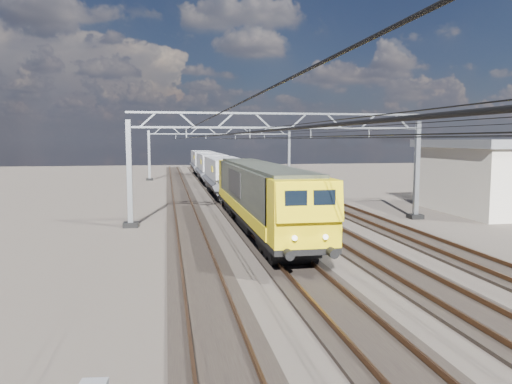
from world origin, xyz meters
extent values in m
plane|color=black|center=(0.00, 0.00, 0.00)|extent=(160.00, 160.00, 0.00)
cube|color=black|center=(-6.00, 0.00, 0.06)|extent=(2.60, 140.00, 0.12)
cube|color=brown|center=(-6.72, 0.00, 0.22)|extent=(0.08, 140.00, 0.16)
cube|color=brown|center=(-5.28, 0.00, 0.22)|extent=(0.08, 140.00, 0.16)
cube|color=black|center=(-2.00, 0.00, 0.06)|extent=(2.60, 140.00, 0.12)
cube|color=brown|center=(-2.72, 0.00, 0.22)|extent=(0.08, 140.00, 0.16)
cube|color=brown|center=(-1.28, 0.00, 0.22)|extent=(0.08, 140.00, 0.16)
cube|color=black|center=(2.00, 0.00, 0.06)|extent=(2.60, 140.00, 0.12)
cube|color=brown|center=(1.28, 0.00, 0.22)|extent=(0.08, 140.00, 0.16)
cube|color=brown|center=(2.72, 0.00, 0.22)|extent=(0.08, 140.00, 0.16)
cube|color=black|center=(6.00, 0.00, 0.06)|extent=(2.60, 140.00, 0.12)
cube|color=brown|center=(5.28, 0.00, 0.22)|extent=(0.08, 140.00, 0.16)
cube|color=brown|center=(6.72, 0.00, 0.22)|extent=(0.08, 140.00, 0.16)
cube|color=#90979E|center=(-9.50, 4.00, 3.30)|extent=(0.30, 0.30, 6.60)
cube|color=#90979E|center=(9.50, 4.00, 3.30)|extent=(0.30, 0.30, 6.60)
cube|color=black|center=(-9.50, 4.00, 0.15)|extent=(0.90, 0.90, 0.30)
cube|color=black|center=(9.50, 4.00, 0.15)|extent=(0.90, 0.90, 0.30)
cube|color=#90979E|center=(0.00, 4.00, 7.05)|extent=(19.30, 0.18, 0.12)
cube|color=#90979E|center=(0.00, 4.00, 6.15)|extent=(19.30, 0.18, 0.12)
cube|color=#90979E|center=(-8.31, 4.00, 6.60)|extent=(1.03, 0.10, 0.94)
cube|color=#90979E|center=(-5.94, 4.00, 6.60)|extent=(1.03, 0.10, 0.94)
cube|color=#90979E|center=(-3.56, 4.00, 6.60)|extent=(1.03, 0.10, 0.94)
cube|color=#90979E|center=(-1.19, 4.00, 6.60)|extent=(1.03, 0.10, 0.94)
cube|color=#90979E|center=(1.19, 4.00, 6.60)|extent=(1.03, 0.10, 0.94)
cube|color=#90979E|center=(3.56, 4.00, 6.60)|extent=(1.03, 0.10, 0.94)
cube|color=#90979E|center=(5.94, 4.00, 6.60)|extent=(1.03, 0.10, 0.94)
cube|color=#90979E|center=(8.31, 4.00, 6.60)|extent=(1.03, 0.10, 0.94)
cube|color=#90979E|center=(-6.00, 4.00, 5.82)|extent=(0.06, 0.06, 0.65)
cube|color=#90979E|center=(-2.00, 4.00, 5.82)|extent=(0.06, 0.06, 0.65)
cube|color=#90979E|center=(2.00, 4.00, 5.82)|extent=(0.06, 0.06, 0.65)
cube|color=#90979E|center=(6.00, 4.00, 5.82)|extent=(0.06, 0.06, 0.65)
cube|color=#90979E|center=(-9.50, 40.00, 3.30)|extent=(0.30, 0.30, 6.60)
cube|color=#90979E|center=(9.50, 40.00, 3.30)|extent=(0.30, 0.30, 6.60)
cube|color=black|center=(-9.50, 40.00, 0.15)|extent=(0.90, 0.90, 0.30)
cube|color=black|center=(9.50, 40.00, 0.15)|extent=(0.90, 0.90, 0.30)
cube|color=#90979E|center=(0.00, 40.00, 7.05)|extent=(19.30, 0.18, 0.12)
cube|color=#90979E|center=(0.00, 40.00, 6.15)|extent=(19.30, 0.18, 0.12)
cube|color=#90979E|center=(-8.31, 40.00, 6.60)|extent=(1.03, 0.10, 0.94)
cube|color=#90979E|center=(-5.94, 40.00, 6.60)|extent=(1.03, 0.10, 0.94)
cube|color=#90979E|center=(-3.56, 40.00, 6.60)|extent=(1.03, 0.10, 0.94)
cube|color=#90979E|center=(-1.19, 40.00, 6.60)|extent=(1.03, 0.10, 0.94)
cube|color=#90979E|center=(1.19, 40.00, 6.60)|extent=(1.03, 0.10, 0.94)
cube|color=#90979E|center=(3.56, 40.00, 6.60)|extent=(1.03, 0.10, 0.94)
cube|color=#90979E|center=(5.94, 40.00, 6.60)|extent=(1.03, 0.10, 0.94)
cube|color=#90979E|center=(8.31, 40.00, 6.60)|extent=(1.03, 0.10, 0.94)
cube|color=#90979E|center=(-6.00, 40.00, 5.82)|extent=(0.06, 0.06, 0.65)
cube|color=#90979E|center=(-2.00, 40.00, 5.82)|extent=(0.06, 0.06, 0.65)
cube|color=#90979E|center=(2.00, 40.00, 5.82)|extent=(0.06, 0.06, 0.65)
cube|color=#90979E|center=(6.00, 40.00, 5.82)|extent=(0.06, 0.06, 0.65)
cylinder|color=black|center=(-6.00, 8.00, 5.50)|extent=(0.03, 140.00, 0.03)
cylinder|color=black|center=(-6.00, 8.00, 6.00)|extent=(0.03, 140.00, 0.03)
cylinder|color=black|center=(-2.00, 8.00, 5.50)|extent=(0.03, 140.00, 0.03)
cylinder|color=black|center=(-2.00, 8.00, 6.00)|extent=(0.03, 140.00, 0.03)
cylinder|color=black|center=(2.00, 8.00, 5.50)|extent=(0.03, 140.00, 0.03)
cylinder|color=black|center=(2.00, 8.00, 6.00)|extent=(0.03, 140.00, 0.03)
cylinder|color=black|center=(6.00, 8.00, 5.50)|extent=(0.03, 140.00, 0.03)
cylinder|color=black|center=(6.00, 8.00, 6.00)|extent=(0.03, 140.00, 0.03)
cube|color=black|center=(-2.00, -5.97, 0.75)|extent=(2.20, 3.60, 0.60)
cube|color=black|center=(-2.00, 7.03, 0.75)|extent=(2.20, 3.60, 0.60)
cube|color=black|center=(-2.00, 0.53, 1.13)|extent=(2.65, 20.00, 0.25)
cube|color=black|center=(-2.00, 0.53, 0.75)|extent=(2.20, 4.50, 0.75)
cube|color=#292D26|center=(-2.00, 0.53, 2.55)|extent=(2.65, 17.00, 2.60)
cube|color=yellow|center=(-3.34, 0.53, 1.55)|extent=(0.04, 17.00, 0.60)
cube|color=yellow|center=(-0.66, 0.53, 1.55)|extent=(0.04, 17.00, 0.60)
cube|color=black|center=(-3.35, 1.53, 2.90)|extent=(0.05, 5.00, 1.40)
cube|color=black|center=(-0.65, 1.53, 2.90)|extent=(0.05, 5.00, 1.40)
cube|color=#292D26|center=(-2.00, 0.53, 3.92)|extent=(2.25, 18.00, 0.15)
cube|color=yellow|center=(-2.00, -8.57, 2.55)|extent=(2.65, 1.80, 2.60)
cube|color=yellow|center=(-2.00, -9.52, 3.05)|extent=(2.60, 0.46, 1.52)
cube|color=black|center=(-2.55, -9.62, 3.15)|extent=(0.85, 0.08, 0.75)
cube|color=black|center=(-1.45, -9.62, 3.15)|extent=(0.85, 0.08, 0.75)
cylinder|color=black|center=(-2.85, -9.77, 1.15)|extent=(0.36, 0.50, 0.36)
cylinder|color=black|center=(-1.15, -9.77, 1.15)|extent=(0.36, 0.50, 0.36)
cylinder|color=white|center=(-2.60, -9.67, 1.75)|extent=(0.20, 0.08, 0.20)
cylinder|color=white|center=(-1.40, -9.67, 1.75)|extent=(0.20, 0.08, 0.20)
cube|color=yellow|center=(-2.00, 9.63, 2.55)|extent=(2.65, 1.80, 2.60)
cube|color=yellow|center=(-2.00, 10.58, 3.05)|extent=(2.60, 0.46, 1.52)
cube|color=black|center=(-2.55, 10.68, 3.15)|extent=(0.85, 0.08, 0.75)
cube|color=black|center=(-1.45, 10.68, 3.15)|extent=(0.85, 0.08, 0.75)
cylinder|color=black|center=(-2.85, 10.83, 1.15)|extent=(0.36, 0.50, 0.36)
cylinder|color=black|center=(-1.15, 10.83, 1.15)|extent=(0.36, 0.50, 0.36)
cylinder|color=white|center=(-2.60, 10.73, 1.75)|extent=(0.20, 0.08, 0.20)
cylinder|color=white|center=(-1.40, 10.73, 1.75)|extent=(0.20, 0.08, 0.20)
cube|color=black|center=(-2.00, 13.73, 0.72)|extent=(2.20, 2.60, 0.55)
cube|color=black|center=(-2.00, 22.73, 0.72)|extent=(2.20, 2.60, 0.55)
cube|color=black|center=(-2.00, 18.23, 1.08)|extent=(2.40, 13.00, 0.20)
cube|color=gray|center=(-2.00, 18.23, 2.80)|extent=(2.80, 12.00, 1.80)
cube|color=#3F4046|center=(-2.95, 18.23, 1.55)|extent=(1.48, 12.00, 1.36)
cube|color=#3F4046|center=(-1.05, 18.23, 1.55)|extent=(1.48, 12.00, 1.36)
cube|color=yellow|center=(-3.42, 15.23, 2.90)|extent=(0.04, 1.20, 0.50)
cube|color=black|center=(-2.00, 27.93, 0.72)|extent=(2.20, 2.60, 0.55)
cube|color=black|center=(-2.00, 36.93, 0.72)|extent=(2.20, 2.60, 0.55)
cube|color=black|center=(-2.00, 32.43, 1.08)|extent=(2.40, 13.00, 0.20)
cube|color=gray|center=(-2.00, 32.43, 2.80)|extent=(2.80, 12.00, 1.80)
cube|color=#3F4046|center=(-2.95, 32.43, 1.55)|extent=(1.48, 12.00, 1.36)
cube|color=#3F4046|center=(-1.05, 32.43, 1.55)|extent=(1.48, 12.00, 1.36)
cube|color=yellow|center=(-3.42, 29.43, 2.90)|extent=(0.04, 1.20, 0.50)
cube|color=black|center=(-2.00, 42.13, 0.72)|extent=(2.20, 2.60, 0.55)
cube|color=black|center=(-2.00, 51.13, 0.72)|extent=(2.20, 2.60, 0.55)
cube|color=black|center=(-2.00, 46.63, 1.08)|extent=(2.40, 13.00, 0.20)
cube|color=gray|center=(-2.00, 46.63, 2.80)|extent=(2.80, 12.00, 1.80)
cube|color=#3F4046|center=(-2.95, 46.63, 1.55)|extent=(1.48, 12.00, 1.36)
cube|color=#3F4046|center=(-1.05, 46.63, 1.55)|extent=(1.48, 12.00, 1.36)
cube|color=yellow|center=(-3.42, 43.63, 2.90)|extent=(0.04, 1.20, 0.50)
camera|label=1|loc=(-7.23, -27.37, 5.39)|focal=35.00mm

